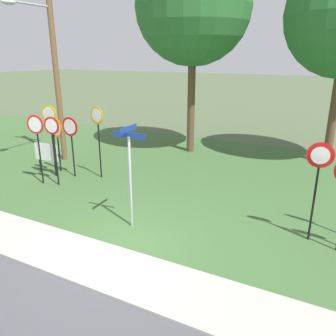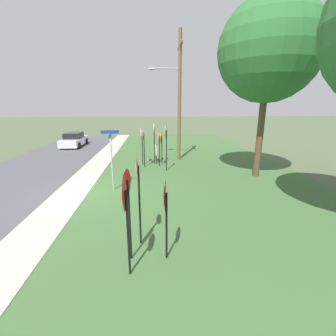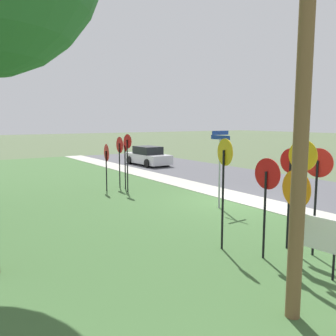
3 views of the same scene
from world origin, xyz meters
The scene contains 14 objects.
ground_plane centered at (0.00, 0.00, 0.00)m, with size 160.00×160.00×0.00m, color #4C5B3D.
sidewalk_strip centered at (0.00, -0.80, 0.03)m, with size 44.00×1.60×0.06m, color #ADAA9E.
grass_median centered at (0.00, 6.00, 0.02)m, with size 44.00×12.00×0.04m, color #3D6033.
stop_sign_near_left centered at (-5.18, 2.37, 1.92)m, with size 0.69×0.14×2.60m.
stop_sign_near_right centered at (-5.34, 3.20, 2.09)m, with size 0.69×0.11×2.83m.
stop_sign_far_left centered at (-3.64, 3.92, 2.06)m, with size 0.67×0.15×2.81m.
stop_sign_far_center centered at (-4.64, 3.51, 1.77)m, with size 0.73×0.10×2.39m.
stop_sign_far_right centered at (-4.53, 2.51, 1.87)m, with size 0.63×0.11×2.57m.
stop_sign_center_tall centered at (-5.59, 3.71, 1.67)m, with size 0.78×0.15×2.24m.
yield_sign_near_right centered at (4.20, 2.59, 1.99)m, with size 0.64×0.12×2.64m.
street_name_post centered at (-0.35, 1.13, 1.76)m, with size 0.96×0.82×2.88m.
utility_pole centered at (-6.66, 4.95, 4.87)m, with size 2.10×2.36×8.97m.
notice_board centered at (-5.87, 3.31, 0.87)m, with size 1.10×0.14×1.25m.
oak_tree_left centered at (-2.05, 9.07, 6.69)m, with size 5.19×5.19×9.26m.
Camera 1 is at (4.54, -6.08, 4.68)m, focal length 36.24 mm.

